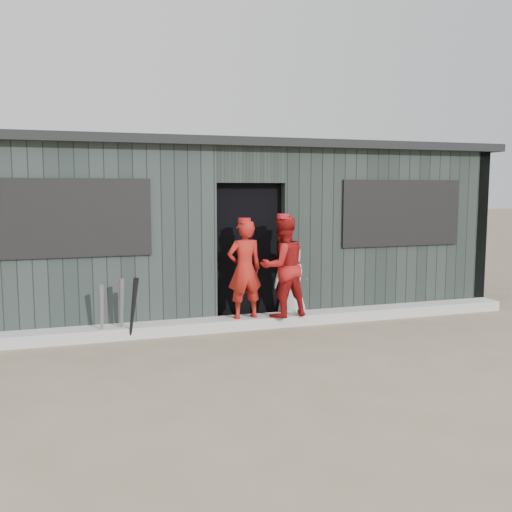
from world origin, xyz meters
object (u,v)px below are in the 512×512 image
object	(u,v)px
bat_left	(102,313)
player_grey_back	(292,281)
bat_mid	(122,309)
bat_right	(133,309)
player_red_left	(244,269)
dugout	(224,227)
player_red_right	(283,266)

from	to	relation	value
bat_left	player_grey_back	xyz separation A→B (m)	(2.72, 0.40, 0.20)
bat_left	bat_mid	distance (m)	0.25
bat_mid	player_grey_back	size ratio (longest dim) A/B	0.70
bat_right	bat_left	bearing A→B (deg)	164.23
player_red_left	dugout	xyz separation A→B (m)	(0.17, 1.72, 0.46)
bat_mid	player_red_left	xyz separation A→B (m)	(1.66, 0.06, 0.43)
player_grey_back	bat_mid	bearing A→B (deg)	19.85
player_red_left	player_red_right	xyz separation A→B (m)	(0.53, -0.08, 0.03)
bat_mid	dugout	xyz separation A→B (m)	(1.83, 1.78, 0.89)
bat_right	player_red_left	world-z (taller)	player_red_left
player_red_right	dugout	world-z (taller)	dugout
bat_right	player_grey_back	size ratio (longest dim) A/B	0.73
bat_left	player_red_left	bearing A→B (deg)	3.33
bat_left	player_red_left	xyz separation A→B (m)	(1.91, 0.11, 0.45)
bat_left	bat_mid	xyz separation A→B (m)	(0.25, 0.05, 0.03)
bat_left	dugout	distance (m)	2.91
player_red_left	player_grey_back	bearing A→B (deg)	-164.45
bat_mid	bat_right	bearing A→B (deg)	-50.24
bat_left	bat_mid	bearing A→B (deg)	10.49
bat_mid	bat_right	distance (m)	0.20
bat_right	dugout	world-z (taller)	dugout
player_grey_back	dugout	size ratio (longest dim) A/B	0.14
player_red_left	player_grey_back	size ratio (longest dim) A/B	1.18
dugout	player_red_left	bearing A→B (deg)	-95.64
bat_left	dugout	size ratio (longest dim) A/B	0.09
bat_mid	bat_right	size ratio (longest dim) A/B	0.95
bat_left	player_red_left	distance (m)	1.96
bat_left	player_red_left	world-z (taller)	player_red_left
bat_left	bat_right	xyz separation A→B (m)	(0.38, -0.11, 0.04)
bat_mid	bat_left	bearing A→B (deg)	-169.51
bat_mid	dugout	size ratio (longest dim) A/B	0.10
bat_right	player_grey_back	bearing A→B (deg)	12.21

